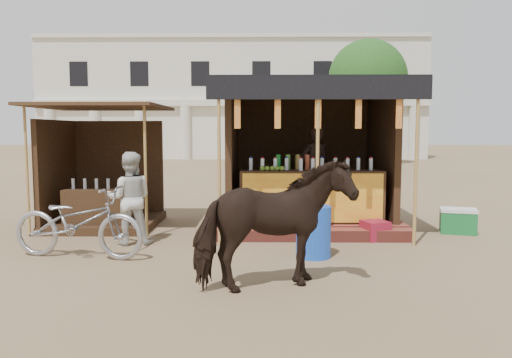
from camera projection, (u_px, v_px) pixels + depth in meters
name	position (u px, v px, depth m)	size (l,w,h in m)	color
ground	(254.00, 272.00, 6.70)	(120.00, 120.00, 0.00)	#846B4C
main_stall	(308.00, 174.00, 9.93)	(3.60, 3.61, 2.78)	brown
secondary_stall	(98.00, 183.00, 9.88)	(2.40, 2.40, 2.38)	#3C2616
cow	(273.00, 225.00, 5.88)	(0.84, 1.85, 1.57)	black
motorbike	(78.00, 222.00, 7.40)	(0.71, 2.04, 1.07)	#9FA0A7
bystander	(130.00, 198.00, 8.28)	(0.75, 0.58, 1.54)	silver
blue_barrel	(313.00, 232.00, 7.45)	(0.52, 0.52, 0.77)	blue
red_crate	(375.00, 230.00, 8.65)	(0.40, 0.41, 0.33)	maroon
cooler	(458.00, 221.00, 9.21)	(0.73, 0.59, 0.46)	#197133
background_building	(234.00, 102.00, 36.14)	(26.00, 7.45, 8.18)	silver
tree	(364.00, 82.00, 28.21)	(4.50, 4.40, 7.00)	#382314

